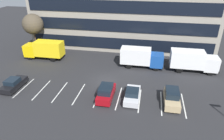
{
  "coord_description": "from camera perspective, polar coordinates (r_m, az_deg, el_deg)",
  "views": [
    {
      "loc": [
        6.26,
        -27.0,
        15.62
      ],
      "look_at": [
        0.85,
        1.12,
        1.4
      ],
      "focal_mm": 32.88,
      "sensor_mm": 36.0,
      "label": 1
    }
  ],
  "objects": [
    {
      "name": "suv_maroon",
      "position": [
        27.17,
        -1.64,
        -6.25
      ],
      "size": [
        1.87,
        4.41,
        1.99
      ],
      "color": "maroon",
      "rests_on": "ground_plane"
    },
    {
      "name": "box_truck_yellow_all",
      "position": [
        40.89,
        -18.27,
        5.55
      ],
      "size": [
        7.56,
        2.5,
        3.51
      ],
      "color": "yellow",
      "rests_on": "ground_plane"
    },
    {
      "name": "bare_tree",
      "position": [
        44.84,
        -21.16,
        11.79
      ],
      "size": [
        4.1,
        4.1,
        7.68
      ],
      "color": "#473323",
      "rests_on": "ground_plane"
    },
    {
      "name": "ground_plane",
      "position": [
        31.81,
        -1.88,
        -3.01
      ],
      "size": [
        120.0,
        120.0,
        0.0
      ],
      "primitive_type": "plane",
      "color": "#262628"
    },
    {
      "name": "suv_tan",
      "position": [
        27.26,
        16.29,
        -7.35
      ],
      "size": [
        1.85,
        4.36,
        1.97
      ],
      "color": "tan",
      "rests_on": "ground_plane"
    },
    {
      "name": "sedan_silver",
      "position": [
        27.16,
        5.68,
        -6.91
      ],
      "size": [
        1.87,
        4.47,
        1.6
      ],
      "color": "silver",
      "rests_on": "ground_plane"
    },
    {
      "name": "box_truck_blue",
      "position": [
        35.76,
        8.08,
        3.64
      ],
      "size": [
        7.41,
        2.45,
        3.44
      ],
      "color": "#194799",
      "rests_on": "ground_plane"
    },
    {
      "name": "lot_markings",
      "position": [
        28.27,
        -3.78,
        -7.19
      ],
      "size": [
        22.54,
        5.4,
        0.01
      ],
      "color": "silver",
      "rests_on": "ground_plane"
    },
    {
      "name": "sedan_black",
      "position": [
        32.74,
        -25.66,
        -3.46
      ],
      "size": [
        1.84,
        4.4,
        1.58
      ],
      "color": "black",
      "rests_on": "ground_plane"
    },
    {
      "name": "box_truck_white",
      "position": [
        36.45,
        21.6,
        2.57
      ],
      "size": [
        7.75,
        2.57,
        3.59
      ],
      "color": "white",
      "rests_on": "ground_plane"
    }
  ]
}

